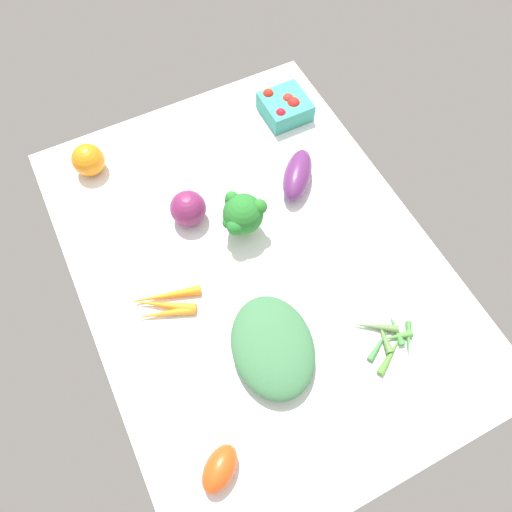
% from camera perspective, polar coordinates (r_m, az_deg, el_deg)
% --- Properties ---
extents(tablecloth, '(1.04, 0.76, 0.02)m').
position_cam_1_polar(tablecloth, '(1.09, -0.00, -0.73)').
color(tablecloth, white).
rests_on(tablecloth, ground).
extents(berry_basket, '(0.11, 0.11, 0.06)m').
position_cam_1_polar(berry_basket, '(1.31, 3.44, 17.20)').
color(berry_basket, teal).
rests_on(berry_basket, tablecloth).
extents(broccoli_head, '(0.10, 0.10, 0.11)m').
position_cam_1_polar(broccoli_head, '(1.06, -1.63, 4.94)').
color(broccoli_head, '#95C979').
rests_on(broccoli_head, tablecloth).
extents(eggplant, '(0.15, 0.15, 0.06)m').
position_cam_1_polar(eggplant, '(1.17, 4.91, 9.50)').
color(eggplant, '#5C2761').
rests_on(eggplant, tablecloth).
extents(carrot_bunch, '(0.10, 0.16, 0.02)m').
position_cam_1_polar(carrot_bunch, '(1.04, -10.82, -5.56)').
color(carrot_bunch, orange).
rests_on(carrot_bunch, tablecloth).
extents(roma_tomato, '(0.10, 0.10, 0.05)m').
position_cam_1_polar(roma_tomato, '(0.94, -4.30, -23.75)').
color(roma_tomato, '#DA4B17').
rests_on(roma_tomato, tablecloth).
extents(heirloom_tomato_orange, '(0.08, 0.08, 0.08)m').
position_cam_1_polar(heirloom_tomato_orange, '(1.25, -19.18, 10.66)').
color(heirloom_tomato_orange, orange).
rests_on(heirloom_tomato_orange, tablecloth).
extents(red_onion_center, '(0.08, 0.08, 0.08)m').
position_cam_1_polar(red_onion_center, '(1.11, -8.01, 5.59)').
color(red_onion_center, '#762353').
rests_on(red_onion_center, tablecloth).
extents(okra_pile, '(0.13, 0.12, 0.02)m').
position_cam_1_polar(okra_pile, '(1.04, 15.28, -9.29)').
color(okra_pile, '#4B903B').
rests_on(okra_pile, tablecloth).
extents(leafy_greens_clump, '(0.25, 0.20, 0.06)m').
position_cam_1_polar(leafy_greens_clump, '(0.97, 1.98, -10.61)').
color(leafy_greens_clump, '#3A7146').
rests_on(leafy_greens_clump, tablecloth).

